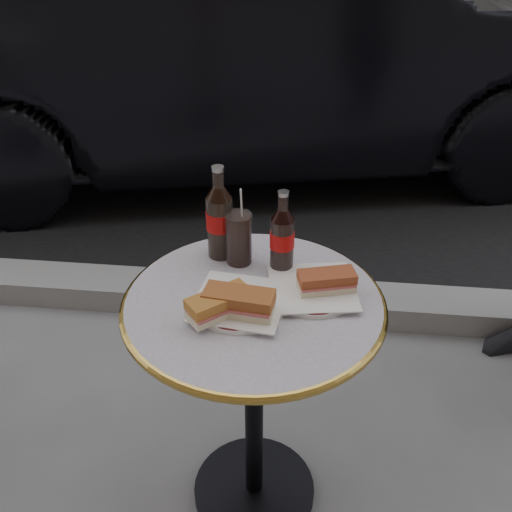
# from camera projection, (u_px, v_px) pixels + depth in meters

# --- Properties ---
(ground) EXTENTS (80.00, 80.00, 0.00)m
(ground) POSITION_uv_depth(u_px,v_px,m) (254.00, 492.00, 1.73)
(ground) COLOR slate
(ground) RESTS_ON ground
(asphalt_road) EXTENTS (40.00, 8.00, 0.00)m
(asphalt_road) POSITION_uv_depth(u_px,v_px,m) (308.00, 65.00, 5.91)
(asphalt_road) COLOR black
(asphalt_road) RESTS_ON ground
(curb) EXTENTS (40.00, 0.20, 0.12)m
(curb) POSITION_uv_depth(u_px,v_px,m) (277.00, 300.00, 2.45)
(curb) COLOR gray
(curb) RESTS_ON ground
(bistro_table) EXTENTS (0.62, 0.62, 0.73)m
(bistro_table) POSITION_uv_depth(u_px,v_px,m) (254.00, 408.00, 1.53)
(bistro_table) COLOR #BAB2C4
(bistro_table) RESTS_ON ground
(plate_left) EXTENTS (0.26, 0.26, 0.01)m
(plate_left) POSITION_uv_depth(u_px,v_px,m) (240.00, 304.00, 1.31)
(plate_left) COLOR white
(plate_left) RESTS_ON bistro_table
(plate_right) EXTENTS (0.21, 0.21, 0.01)m
(plate_right) POSITION_uv_depth(u_px,v_px,m) (312.00, 290.00, 1.35)
(plate_right) COLOR silver
(plate_right) RESTS_ON bistro_table
(sandwich_left_a) EXTENTS (0.15, 0.15, 0.05)m
(sandwich_left_a) POSITION_uv_depth(u_px,v_px,m) (219.00, 305.00, 1.25)
(sandwich_left_a) COLOR #B16C2C
(sandwich_left_a) RESTS_ON plate_left
(sandwich_left_b) EXTENTS (0.16, 0.09, 0.05)m
(sandwich_left_b) POSITION_uv_depth(u_px,v_px,m) (239.00, 303.00, 1.25)
(sandwich_left_b) COLOR #9C5227
(sandwich_left_b) RESTS_ON plate_left
(sandwich_right) EXTENTS (0.14, 0.10, 0.05)m
(sandwich_right) POSITION_uv_depth(u_px,v_px,m) (326.00, 282.00, 1.33)
(sandwich_right) COLOR #984626
(sandwich_right) RESTS_ON plate_right
(cola_bottle_left) EXTENTS (0.08, 0.08, 0.25)m
(cola_bottle_left) POSITION_uv_depth(u_px,v_px,m) (219.00, 212.00, 1.43)
(cola_bottle_left) COLOR black
(cola_bottle_left) RESTS_ON bistro_table
(cola_bottle_right) EXTENTS (0.07, 0.07, 0.22)m
(cola_bottle_right) POSITION_uv_depth(u_px,v_px,m) (282.00, 232.00, 1.37)
(cola_bottle_right) COLOR black
(cola_bottle_right) RESTS_ON bistro_table
(cola_glass) EXTENTS (0.09, 0.09, 0.14)m
(cola_glass) POSITION_uv_depth(u_px,v_px,m) (239.00, 238.00, 1.43)
(cola_glass) COLOR black
(cola_glass) RESTS_ON bistro_table
(parked_car) EXTENTS (2.55, 4.78, 1.49)m
(parked_car) POSITION_uv_depth(u_px,v_px,m) (256.00, 46.00, 3.41)
(parked_car) COLOR black
(parked_car) RESTS_ON ground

